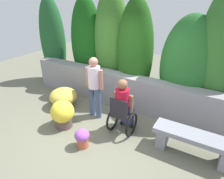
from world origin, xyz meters
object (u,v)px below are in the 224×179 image
Objects in this scene: person_standing_companion at (94,84)px; flower_pot_red_accent at (64,97)px; flower_pot_terracotta_by_wall at (63,114)px; stone_bench at (194,141)px; person_in_wheelchair at (123,108)px; flower_pot_purple_near at (82,137)px.

person_standing_companion is 1.25m from flower_pot_red_accent.
flower_pot_terracotta_by_wall is at bearing -47.56° from flower_pot_red_accent.
person_standing_companion reaches higher than stone_bench.
person_in_wheelchair is 3.20× the size of flower_pot_purple_near.
flower_pot_purple_near is at bearing -125.74° from person_in_wheelchair.
flower_pot_red_accent is (-1.49, 1.06, 0.05)m from flower_pot_purple_near.
person_in_wheelchair is at bearing 173.57° from stone_bench.
flower_pot_red_accent is at bearing 144.68° from flower_pot_purple_near.
flower_pot_red_accent is (-1.07, -0.02, -0.64)m from person_standing_companion.
person_in_wheelchair is at bearing -22.21° from person_standing_companion.
person_in_wheelchair is at bearing 61.55° from flower_pot_purple_near.
stone_bench is 2.22× the size of flower_pot_terracotta_by_wall.
person_standing_companion reaches higher than flower_pot_red_accent.
flower_pot_red_accent reaches higher than stone_bench.
person_in_wheelchair is 0.96m from person_standing_companion.
flower_pot_red_accent is at bearing 167.61° from person_in_wheelchair.
flower_pot_terracotta_by_wall reaches higher than flower_pot_red_accent.
stone_bench is 2.21m from flower_pot_purple_near.
stone_bench is 2.02× the size of flower_pot_red_accent.
flower_pot_purple_near is at bearing -78.56° from person_standing_companion.
flower_pot_purple_near is at bearing -163.01° from stone_bench.
person_in_wheelchair reaches higher than flower_pot_purple_near.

